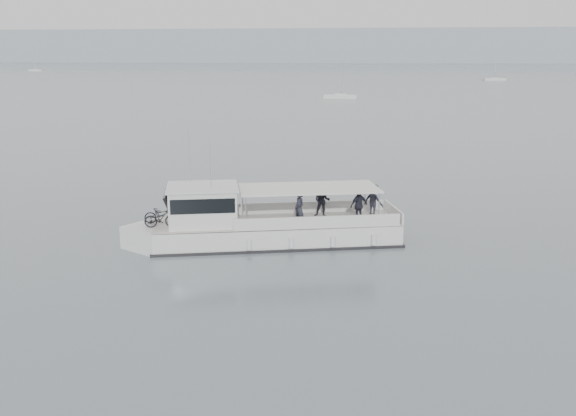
# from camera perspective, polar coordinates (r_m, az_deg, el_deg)

# --- Properties ---
(ground) EXTENTS (1400.00, 1400.00, 0.00)m
(ground) POSITION_cam_1_polar(r_m,az_deg,el_deg) (27.84, -0.57, -3.42)
(ground) COLOR slate
(ground) RESTS_ON ground
(headland) EXTENTS (1400.00, 90.00, 28.00)m
(headland) POSITION_cam_1_polar(r_m,az_deg,el_deg) (586.36, 7.84, 14.06)
(headland) COLOR #939EA8
(headland) RESTS_ON ground
(tour_boat) EXTENTS (12.09, 5.67, 5.08)m
(tour_boat) POSITION_cam_1_polar(r_m,az_deg,el_deg) (28.02, -3.16, -1.55)
(tour_boat) COLOR silver
(tour_boat) RESTS_ON ground
(moored_fleet) EXTENTS (420.17, 258.40, 9.76)m
(moored_fleet) POSITION_cam_1_polar(r_m,az_deg,el_deg) (200.99, 3.59, 11.37)
(moored_fleet) COLOR silver
(moored_fleet) RESTS_ON ground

